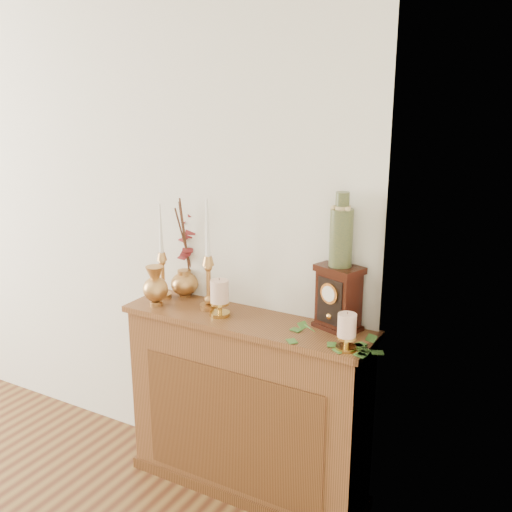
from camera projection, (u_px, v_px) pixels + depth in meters
The scene contains 10 objects.
console_shelf at pixel (246, 411), 2.96m from camera, with size 1.24×0.34×0.93m.
candlestick_left at pixel (162, 267), 3.06m from camera, with size 0.08×0.08×0.49m.
candlestick_center at pixel (208, 274), 2.90m from camera, with size 0.09×0.09×0.55m.
bud_vase at pixel (155, 286), 2.96m from camera, with size 0.13×0.13×0.20m.
ginger_jar at pixel (188, 250), 3.09m from camera, with size 0.22×0.23×0.53m.
pillar_candle_left at pixel (220, 296), 2.83m from camera, with size 0.10×0.10×0.19m.
pillar_candle_right at pixel (347, 330), 2.46m from camera, with size 0.09×0.09×0.17m.
ivy_garland at pixel (337, 341), 2.54m from camera, with size 0.41×0.19×0.08m.
mantel_clock at pixel (338, 298), 2.67m from camera, with size 0.23×0.19×0.30m.
ceramic_vase at pixel (341, 233), 2.59m from camera, with size 0.10×0.10×0.33m.
Camera 1 is at (2.74, -0.17, 1.99)m, focal length 42.00 mm.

